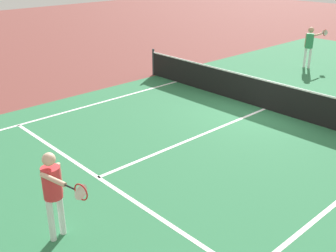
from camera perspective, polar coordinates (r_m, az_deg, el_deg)
The scene contains 8 objects.
ground_plane at distance 13.50m, azimuth 13.39°, elevation 2.34°, with size 60.00×60.00×0.00m, color brown.
court_surface_inbounds at distance 13.50m, azimuth 13.39°, elevation 2.34°, with size 10.62×24.40×0.00m, color #2D7247.
line_sideline_left at distance 12.81m, azimuth -18.33°, elevation 0.67°, with size 0.10×11.89×0.01m, color white.
line_service_near at distance 9.31m, azimuth -9.75°, elevation -7.10°, with size 8.22×0.10×0.01m, color white.
line_center_service at distance 11.14m, azimuth 4.01°, elevation -1.53°, with size 0.10×6.40×0.01m, color white.
net at distance 13.34m, azimuth 13.58°, elevation 4.32°, with size 11.02×0.09×1.07m.
player_near at distance 7.13m, azimuth -15.76°, elevation -8.23°, with size 1.22×0.41×1.66m.
player_far at distance 18.79m, azimuth 19.23°, elevation 10.98°, with size 0.50×1.24×1.76m.
Camera 1 is at (6.87, -10.65, 4.63)m, focal length 43.56 mm.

